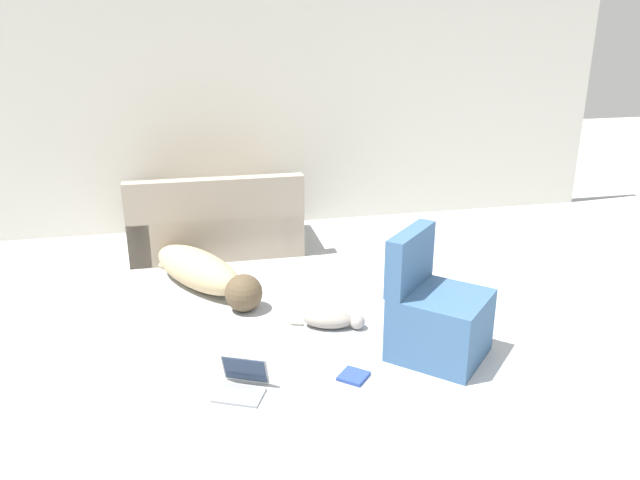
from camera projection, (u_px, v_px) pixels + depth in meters
The scene contains 8 objects.
ground_plane at pixel (472, 461), 3.26m from camera, with size 20.00×20.00×0.00m, color #ADB2B7.
wall_back at pixel (310, 113), 6.71m from camera, with size 6.65×0.06×2.42m.
couch at pixel (216, 223), 6.17m from camera, with size 1.64×0.94×0.80m.
dog at pixel (205, 273), 5.24m from camera, with size 1.00×1.46×0.32m.
cat at pixel (332, 319), 4.64m from camera, with size 0.55×0.30×0.13m.
laptop_open at pixel (243, 380), 3.87m from camera, with size 0.38×0.37×0.21m.
book_blue at pixel (354, 376), 4.01m from camera, with size 0.24×0.24×0.02m.
side_chair at pixel (435, 315), 4.20m from camera, with size 0.81×0.81×0.86m.
Camera 1 is at (-1.36, -2.44, 2.20)m, focal length 35.00 mm.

